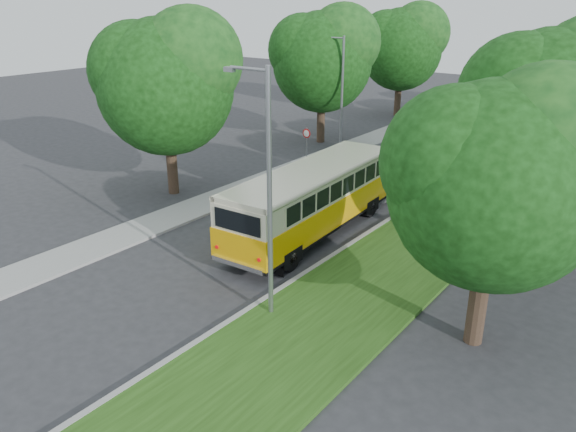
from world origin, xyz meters
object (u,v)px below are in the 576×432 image
Objects in this scene: car_blue at (471,136)px; vintage_bus at (312,202)px; lamppost_far at (341,91)px; car_white at (431,156)px; car_silver at (377,188)px; car_grey at (478,130)px; lamppost_near at (267,188)px.

vintage_bus is at bearing -81.32° from car_blue.
lamppost_far is 1.93× the size of car_white.
vintage_bus is at bearing -91.80° from car_silver.
car_silver is 0.91× the size of car_grey.
lamppost_far is 10.22m from car_blue.
car_white is 6.44m from car_blue.
car_silver is 13.95m from car_blue.
car_blue reaches higher than car_grey.
car_grey is at bearing 96.14° from lamppost_near.
car_white is 0.87× the size of car_grey.
lamppost_near is 2.06× the size of car_white.
lamppost_far is (-8.91, 18.50, -0.25)m from lamppost_near.
car_white is at bearing -82.83° from car_blue.
vintage_bus reaches higher than car_silver.
lamppost_near is at bearing -64.29° from lamppost_far.
car_blue is (-0.04, 19.55, -0.83)m from vintage_bus.
car_white is 8.99m from car_grey.
vintage_bus is 5.67m from car_silver.
car_grey is (5.85, 9.88, -3.50)m from lamppost_far.
car_silver is at bearing 85.55° from vintage_bus.
car_blue is (6.25, 7.33, -3.41)m from lamppost_far.
car_silver is (0.15, 5.60, -0.85)m from vintage_bus.
lamppost_far is 1.69× the size of car_grey.
car_white is 0.80× the size of car_blue.
car_blue is (-0.19, 13.95, 0.02)m from car_silver.
car_blue is at bearing 105.80° from car_white.
car_grey is (-0.40, 2.55, -0.09)m from car_blue.
car_silver reaches higher than car_white.
lamppost_near reaches higher than car_silver.
car_blue is at bearing 95.87° from lamppost_near.
car_white is (-0.35, 7.51, -0.05)m from car_silver.
car_silver is 0.83× the size of car_blue.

